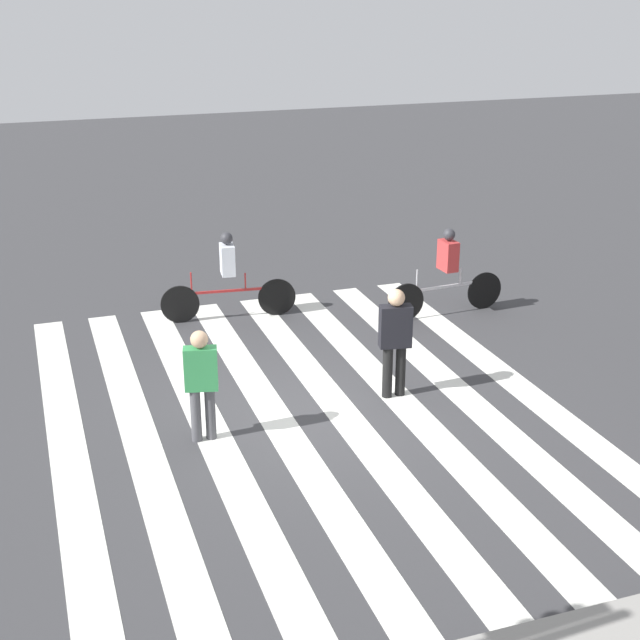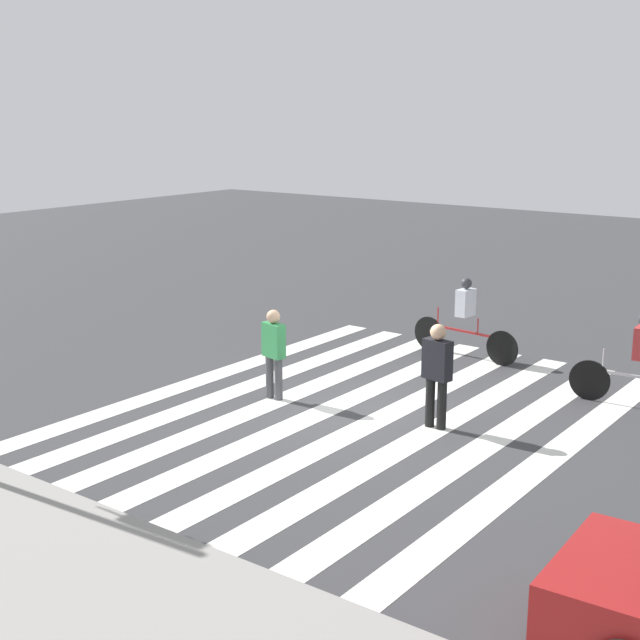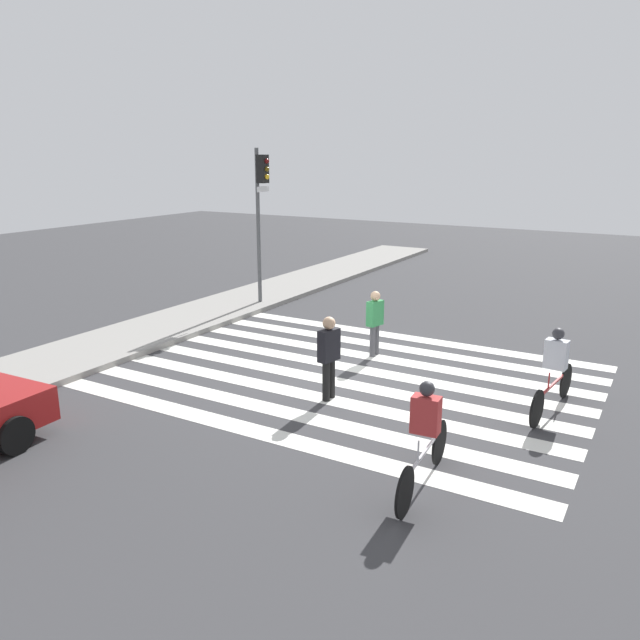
{
  "view_description": "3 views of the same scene",
  "coord_description": "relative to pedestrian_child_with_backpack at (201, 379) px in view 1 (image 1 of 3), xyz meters",
  "views": [
    {
      "loc": [
        3.56,
        10.87,
        5.91
      ],
      "look_at": [
        -0.37,
        -0.61,
        1.2
      ],
      "focal_mm": 50.0,
      "sensor_mm": 36.0,
      "label": 1
    },
    {
      "loc": [
        -7.91,
        11.6,
        4.95
      ],
      "look_at": [
        0.9,
        -0.23,
        1.43
      ],
      "focal_mm": 50.0,
      "sensor_mm": 36.0,
      "label": 2
    },
    {
      "loc": [
        -11.52,
        -5.87,
        4.73
      ],
      "look_at": [
        -1.02,
        0.22,
        1.48
      ],
      "focal_mm": 35.0,
      "sensor_mm": 36.0,
      "label": 3
    }
  ],
  "objects": [
    {
      "name": "ground_plane",
      "position": [
        -1.57,
        -0.21,
        -0.9
      ],
      "size": [
        60.0,
        60.0,
        0.0
      ],
      "primitive_type": "plane",
      "color": "#38383A"
    },
    {
      "name": "cyclist_mid_street",
      "position": [
        -5.26,
        -3.27,
        -0.03
      ],
      "size": [
        2.38,
        0.41,
        1.65
      ],
      "rotation": [
        0.0,
        0.0,
        0.07
      ],
      "color": "black",
      "rests_on": "ground_plane"
    },
    {
      "name": "cyclist_near_curb",
      "position": [
        -1.4,
        -4.36,
        -0.03
      ],
      "size": [
        2.47,
        0.42,
        1.64
      ],
      "rotation": [
        0.0,
        0.0,
        -0.11
      ],
      "color": "black",
      "rests_on": "ground_plane"
    },
    {
      "name": "pedestrian_child_with_backpack",
      "position": [
        0.0,
        0.0,
        0.0
      ],
      "size": [
        0.47,
        0.29,
        1.59
      ],
      "rotation": [
        0.0,
        0.0,
        -0.23
      ],
      "color": "#4C4C51",
      "rests_on": "ground_plane"
    },
    {
      "name": "crosswalk_stripes",
      "position": [
        -1.57,
        -0.21,
        -0.89
      ],
      "size": [
        7.21,
        10.0,
        0.01
      ],
      "color": "silver",
      "rests_on": "ground_plane"
    },
    {
      "name": "pedestrian_adult_blue_shirt",
      "position": [
        -2.97,
        -0.41,
        0.06
      ],
      "size": [
        0.5,
        0.29,
        1.69
      ],
      "rotation": [
        0.0,
        0.0,
        -0.19
      ],
      "color": "black",
      "rests_on": "ground_plane"
    }
  ]
}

